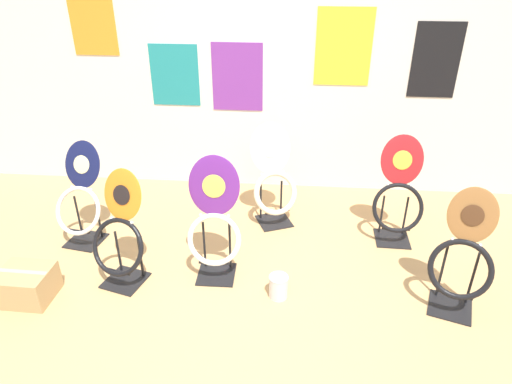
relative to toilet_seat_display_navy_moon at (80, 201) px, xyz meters
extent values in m
plane|color=tan|center=(1.42, -1.05, -0.38)|extent=(14.00, 14.00, 0.00)
cube|color=silver|center=(1.42, 1.17, 0.92)|extent=(8.00, 0.06, 2.60)
cube|color=yellow|center=(2.12, 1.14, 1.03)|extent=(0.50, 0.01, 0.68)
cube|color=teal|center=(0.57, 1.14, 0.75)|extent=(0.46, 0.01, 0.58)
cube|color=black|center=(2.94, 1.14, 0.93)|extent=(0.41, 0.01, 0.66)
cube|color=orange|center=(-0.15, 1.14, 1.19)|extent=(0.42, 0.01, 0.53)
cube|color=purple|center=(1.16, 1.14, 0.74)|extent=(0.48, 0.01, 0.63)
cube|color=black|center=(-0.01, -0.03, -0.37)|extent=(0.32, 0.32, 0.01)
cylinder|color=black|center=(-0.09, 0.08, -0.19)|extent=(0.02, 0.02, 0.36)
cylinder|color=black|center=(0.11, 0.04, -0.19)|extent=(0.02, 0.02, 0.36)
cylinder|color=black|center=(-0.02, -0.11, -0.22)|extent=(0.22, 0.06, 0.02)
torus|color=silver|center=(-0.01, -0.05, -0.06)|extent=(0.44, 0.31, 0.36)
ellipsoid|color=#141942|center=(0.02, 0.12, 0.27)|extent=(0.34, 0.22, 0.37)
ellipsoid|color=beige|center=(0.02, 0.10, 0.28)|extent=(0.15, 0.08, 0.14)
sphere|color=silver|center=(-0.08, 0.06, 0.09)|extent=(0.02, 0.02, 0.02)
sphere|color=silver|center=(0.09, 0.03, 0.09)|extent=(0.02, 0.02, 0.02)
cube|color=black|center=(0.50, -0.51, -0.37)|extent=(0.35, 0.35, 0.01)
cylinder|color=black|center=(0.43, -0.39, -0.19)|extent=(0.02, 0.02, 0.35)
cylinder|color=black|center=(0.62, -0.45, -0.19)|extent=(0.02, 0.02, 0.35)
cylinder|color=black|center=(0.48, -0.58, -0.23)|extent=(0.22, 0.08, 0.02)
torus|color=black|center=(0.50, -0.53, -0.05)|extent=(0.47, 0.33, 0.39)
ellipsoid|color=orange|center=(0.54, -0.39, 0.30)|extent=(0.33, 0.21, 0.37)
ellipsoid|color=black|center=(0.53, -0.40, 0.30)|extent=(0.15, 0.08, 0.14)
sphere|color=silver|center=(0.44, -0.42, 0.12)|extent=(0.02, 0.02, 0.02)
sphere|color=silver|center=(0.60, -0.47, 0.12)|extent=(0.02, 0.02, 0.02)
cube|color=black|center=(2.58, 0.22, -0.37)|extent=(0.29, 0.29, 0.01)
cylinder|color=black|center=(2.49, 0.32, -0.19)|extent=(0.02, 0.02, 0.36)
cylinder|color=black|center=(2.68, 0.31, -0.19)|extent=(0.02, 0.02, 0.36)
cylinder|color=black|center=(2.58, 0.15, -0.22)|extent=(0.22, 0.02, 0.02)
torus|color=black|center=(2.58, 0.20, -0.05)|extent=(0.42, 0.21, 0.39)
ellipsoid|color=#AD1E23|center=(2.58, 0.33, 0.32)|extent=(0.34, 0.13, 0.40)
ellipsoid|color=yellow|center=(2.58, 0.32, 0.32)|extent=(0.15, 0.05, 0.15)
sphere|color=silver|center=(2.49, 0.28, 0.12)|extent=(0.02, 0.02, 0.02)
sphere|color=silver|center=(2.68, 0.28, 0.12)|extent=(0.02, 0.02, 0.02)
cube|color=black|center=(2.84, -0.59, -0.37)|extent=(0.35, 0.35, 0.01)
cylinder|color=black|center=(2.77, -0.47, -0.15)|extent=(0.02, 0.02, 0.42)
cylinder|color=black|center=(2.96, -0.53, -0.15)|extent=(0.02, 0.02, 0.42)
cylinder|color=black|center=(2.81, -0.66, -0.20)|extent=(0.22, 0.09, 0.02)
torus|color=black|center=(2.83, -0.61, -0.03)|extent=(0.45, 0.32, 0.38)
ellipsoid|color=#936033|center=(2.87, -0.49, 0.32)|extent=(0.32, 0.20, 0.36)
ellipsoid|color=#4C2D19|center=(2.86, -0.50, 0.32)|extent=(0.14, 0.08, 0.14)
sphere|color=silver|center=(2.77, -0.51, 0.14)|extent=(0.02, 0.02, 0.02)
sphere|color=silver|center=(2.93, -0.56, 0.14)|extent=(0.02, 0.02, 0.02)
cube|color=black|center=(1.17, -0.38, -0.37)|extent=(0.29, 0.29, 0.01)
cylinder|color=black|center=(1.07, -0.29, -0.17)|extent=(0.02, 0.02, 0.40)
cylinder|color=black|center=(1.27, -0.28, -0.17)|extent=(0.02, 0.02, 0.40)
cylinder|color=black|center=(1.17, -0.45, -0.21)|extent=(0.22, 0.02, 0.02)
torus|color=silver|center=(1.17, -0.40, -0.04)|extent=(0.40, 0.19, 0.38)
ellipsoid|color=#60237F|center=(1.17, -0.29, 0.34)|extent=(0.37, 0.12, 0.44)
ellipsoid|color=#E5CC4C|center=(1.17, -0.30, 0.35)|extent=(0.17, 0.04, 0.17)
sphere|color=silver|center=(1.07, -0.33, 0.13)|extent=(0.02, 0.02, 0.02)
sphere|color=silver|center=(1.27, -0.33, 0.13)|extent=(0.02, 0.02, 0.02)
cube|color=black|center=(1.57, 0.42, -0.37)|extent=(0.37, 0.37, 0.01)
cylinder|color=black|center=(1.44, 0.46, -0.20)|extent=(0.02, 0.02, 0.34)
cylinder|color=black|center=(1.62, 0.54, -0.20)|extent=(0.02, 0.02, 0.34)
cylinder|color=black|center=(1.60, 0.35, -0.23)|extent=(0.21, 0.10, 0.02)
torus|color=beige|center=(1.57, 0.40, -0.07)|extent=(0.45, 0.36, 0.37)
ellipsoid|color=white|center=(1.52, 0.54, 0.29)|extent=(0.39, 0.28, 0.43)
ellipsoid|color=silver|center=(1.52, 0.52, 0.30)|extent=(0.17, 0.12, 0.16)
sphere|color=silver|center=(1.45, 0.43, 0.08)|extent=(0.02, 0.02, 0.02)
sphere|color=silver|center=(1.63, 0.51, 0.08)|extent=(0.02, 0.02, 0.02)
cylinder|color=silver|center=(1.65, -0.57, -0.29)|extent=(0.13, 0.13, 0.18)
torus|color=silver|center=(1.65, -0.57, -0.21)|extent=(0.14, 0.14, 0.01)
cylinder|color=#B2B2B7|center=(1.65, -0.57, -0.20)|extent=(0.12, 0.12, 0.00)
cube|color=tan|center=(-0.11, -0.74, -0.26)|extent=(0.36, 0.31, 0.23)
cube|color=#B7AD89|center=(-0.11, -0.74, -0.15)|extent=(0.35, 0.04, 0.00)
camera|label=1|loc=(1.71, -3.08, 1.84)|focal=32.00mm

